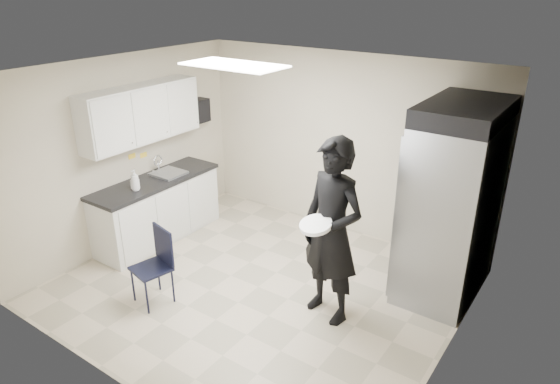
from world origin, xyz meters
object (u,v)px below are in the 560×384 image
Objects in this scene: commercial_fridge at (451,210)px; man_tuxedo at (332,232)px; folding_chair at (151,269)px; lower_counter at (158,210)px.

commercial_fridge is 1.51m from man_tuxedo.
commercial_fridge reaches higher than man_tuxedo.
folding_chair is 0.43× the size of man_tuxedo.
folding_chair is at bearing -45.01° from lower_counter.
folding_chair is 2.12m from man_tuxedo.
commercial_fridge is 3.50m from folding_chair.
commercial_fridge reaches higher than lower_counter.
commercial_fridge is at bearing 15.88° from lower_counter.
commercial_fridge is at bearing 52.77° from folding_chair.
man_tuxedo is (-0.87, -1.23, -0.02)m from commercial_fridge.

